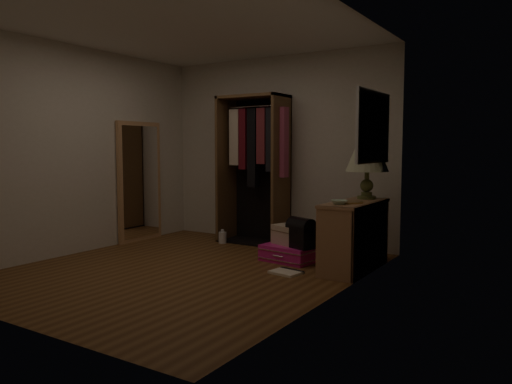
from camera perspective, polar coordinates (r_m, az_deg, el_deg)
ground at (r=5.57m, az=-7.95°, el=-8.82°), size 4.00×4.00×0.00m
room_walls at (r=5.40m, az=-7.24°, el=6.81°), size 3.52×4.02×2.60m
console_bookshelf at (r=5.59m, az=11.27°, el=-4.67°), size 0.42×1.12×0.75m
open_wardrobe at (r=6.97m, az=0.08°, el=4.08°), size 1.02×0.50×2.05m
floor_mirror at (r=7.32m, az=-13.15°, el=1.17°), size 0.06×0.80×1.70m
pink_suitcase at (r=5.93m, az=3.84°, el=-6.98°), size 0.67×0.52×0.19m
train_case at (r=5.96m, az=3.56°, el=-4.86°), size 0.40×0.34×0.25m
black_bag at (r=5.74m, az=5.19°, el=-4.60°), size 0.38×0.31×0.35m
table_lamp at (r=5.82m, az=12.59°, el=3.62°), size 0.51×0.51×0.61m
brass_tray at (r=5.39m, az=10.74°, el=-1.14°), size 0.31×0.31×0.02m
ceramic_bowl at (r=5.24m, az=9.48°, el=-1.15°), size 0.23×0.23×0.04m
white_jug at (r=7.02m, az=-3.84°, el=-5.19°), size 0.12×0.12×0.19m
floor_book at (r=5.39m, az=3.57°, el=-9.11°), size 0.35×0.30×0.03m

